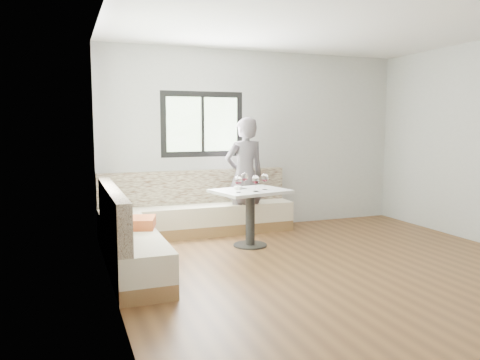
% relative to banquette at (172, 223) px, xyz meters
% --- Properties ---
extents(room, '(5.01, 5.01, 2.81)m').
position_rel_banquette_xyz_m(room, '(1.51, -1.55, 1.08)').
color(room, brown).
rests_on(room, ground).
extents(banquette, '(2.90, 2.80, 0.95)m').
position_rel_banquette_xyz_m(banquette, '(0.00, 0.00, 0.00)').
color(banquette, brown).
rests_on(banquette, ground).
extents(table, '(1.08, 0.92, 0.77)m').
position_rel_banquette_xyz_m(table, '(1.01, -0.30, 0.25)').
color(table, black).
rests_on(table, ground).
extents(person, '(0.68, 0.48, 1.75)m').
position_rel_banquette_xyz_m(person, '(1.23, 0.47, 0.54)').
color(person, '#51494E').
rests_on(person, ground).
extents(olive_ramekin, '(0.11, 0.11, 0.04)m').
position_rel_banquette_xyz_m(olive_ramekin, '(0.87, -0.20, 0.46)').
color(olive_ramekin, white).
rests_on(olive_ramekin, table).
extents(wine_glass_a, '(0.10, 0.10, 0.22)m').
position_rel_banquette_xyz_m(wine_glass_a, '(0.77, -0.49, 0.60)').
color(wine_glass_a, white).
rests_on(wine_glass_a, table).
extents(wine_glass_b, '(0.10, 0.10, 0.22)m').
position_rel_banquette_xyz_m(wine_glass_b, '(1.01, -0.49, 0.60)').
color(wine_glass_b, white).
rests_on(wine_glass_b, table).
extents(wine_glass_c, '(0.10, 0.10, 0.22)m').
position_rel_banquette_xyz_m(wine_glass_c, '(1.20, -0.36, 0.60)').
color(wine_glass_c, white).
rests_on(wine_glass_c, table).
extents(wine_glass_d, '(0.10, 0.10, 0.22)m').
position_rel_banquette_xyz_m(wine_glass_d, '(0.98, -0.16, 0.60)').
color(wine_glass_d, white).
rests_on(wine_glass_d, table).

